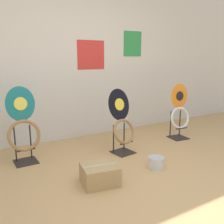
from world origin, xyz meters
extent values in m
plane|color=tan|center=(0.00, 0.00, 0.00)|extent=(14.00, 14.00, 0.00)
cube|color=silver|center=(0.00, 2.25, 1.30)|extent=(8.00, 0.06, 2.60)
cube|color=#2D8E47|center=(1.13, 2.22, 1.57)|extent=(0.38, 0.01, 0.44)
cube|color=red|center=(0.30, 2.22, 1.37)|extent=(0.49, 0.01, 0.47)
cube|color=black|center=(0.28, 1.20, 0.01)|extent=(0.31, 0.31, 0.01)
cylinder|color=black|center=(0.17, 1.28, 0.21)|extent=(0.02, 0.02, 0.39)
cylinder|color=black|center=(0.37, 1.31, 0.21)|extent=(0.02, 0.02, 0.39)
cylinder|color=black|center=(0.29, 1.13, 0.17)|extent=(0.22, 0.05, 0.02)
torus|color=#9E7042|center=(0.28, 1.18, 0.32)|extent=(0.38, 0.22, 0.35)
ellipsoid|color=black|center=(0.27, 1.30, 0.69)|extent=(0.38, 0.17, 0.44)
ellipsoid|color=yellow|center=(0.27, 1.28, 0.69)|extent=(0.17, 0.06, 0.17)
sphere|color=silver|center=(0.18, 1.23, 0.47)|extent=(0.02, 0.02, 0.02)
sphere|color=silver|center=(0.38, 1.26, 0.47)|extent=(0.02, 0.02, 0.02)
cube|color=black|center=(1.45, 1.29, 0.01)|extent=(0.31, 0.31, 0.01)
cylinder|color=black|center=(1.36, 1.39, 0.23)|extent=(0.02, 0.02, 0.44)
cylinder|color=black|center=(1.56, 1.37, 0.23)|extent=(0.02, 0.02, 0.44)
cylinder|color=black|center=(1.44, 1.21, 0.19)|extent=(0.22, 0.04, 0.02)
torus|color=silver|center=(1.45, 1.27, 0.35)|extent=(0.38, 0.16, 0.37)
ellipsoid|color=orange|center=(1.45, 1.32, 0.71)|extent=(0.33, 0.09, 0.40)
ellipsoid|color=black|center=(1.45, 1.30, 0.71)|extent=(0.15, 0.03, 0.15)
sphere|color=silver|center=(1.36, 1.32, 0.51)|extent=(0.02, 0.02, 0.02)
sphere|color=silver|center=(1.54, 1.30, 0.51)|extent=(0.02, 0.02, 0.02)
cube|color=black|center=(-0.98, 1.57, 0.01)|extent=(0.28, 0.28, 0.01)
cylinder|color=black|center=(-1.08, 1.66, 0.24)|extent=(0.02, 0.02, 0.45)
cylinder|color=black|center=(-0.89, 1.66, 0.24)|extent=(0.02, 0.02, 0.45)
cylinder|color=black|center=(-0.98, 1.49, 0.19)|extent=(0.22, 0.02, 0.02)
torus|color=#9E7042|center=(-0.98, 1.54, 0.37)|extent=(0.41, 0.17, 0.40)
ellipsoid|color=#197075|center=(-0.98, 1.63, 0.76)|extent=(0.36, 0.09, 0.44)
ellipsoid|color=#EADB4C|center=(-0.98, 1.61, 0.76)|extent=(0.16, 0.03, 0.17)
sphere|color=silver|center=(-1.08, 1.60, 0.54)|extent=(0.02, 0.02, 0.02)
sphere|color=silver|center=(-0.88, 1.60, 0.54)|extent=(0.02, 0.02, 0.02)
cylinder|color=silver|center=(0.35, 0.57, 0.07)|extent=(0.19, 0.19, 0.14)
torus|color=silver|center=(0.35, 0.57, 0.14)|extent=(0.19, 0.19, 0.01)
cylinder|color=#B2B2B7|center=(0.35, 0.57, 0.14)|extent=(0.17, 0.17, 0.00)
cube|color=tan|center=(-0.42, 0.58, 0.10)|extent=(0.42, 0.39, 0.21)
cube|color=#B7AD89|center=(-0.42, 0.58, 0.21)|extent=(0.37, 0.10, 0.00)
camera|label=1|loc=(-1.56, -1.60, 1.32)|focal=40.00mm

